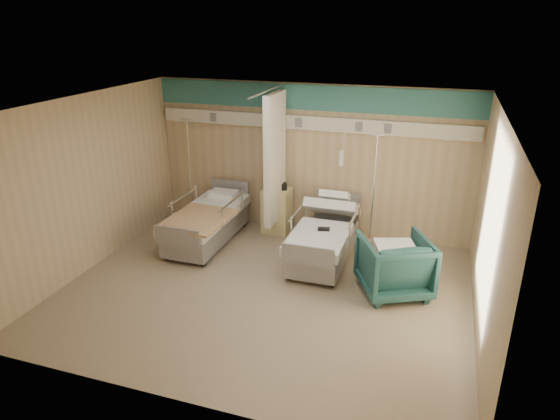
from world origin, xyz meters
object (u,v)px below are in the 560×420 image
object	(u,v)px
bed_right	(324,242)
bed_left	(207,226)
visitor_armchair	(394,265)
bedside_cabinet	(277,210)
iv_stand_right	(371,223)
iv_stand_left	(192,201)

from	to	relation	value
bed_right	bed_left	bearing A→B (deg)	180.00
bed_right	visitor_armchair	bearing A→B (deg)	-30.72
bedside_cabinet	iv_stand_right	world-z (taller)	iv_stand_right
bed_left	iv_stand_left	world-z (taller)	iv_stand_left
bedside_cabinet	iv_stand_right	xyz separation A→B (m)	(1.81, -0.05, -0.01)
bed_left	visitor_armchair	xyz separation A→B (m)	(3.45, -0.74, 0.13)
bed_left	bedside_cabinet	xyz separation A→B (m)	(1.05, 0.90, 0.11)
bed_right	iv_stand_right	distance (m)	1.08
bedside_cabinet	iv_stand_right	bearing A→B (deg)	-1.60
iv_stand_left	bed_left	bearing A→B (deg)	-49.14
bedside_cabinet	iv_stand_left	distance (m)	1.79
iv_stand_left	visitor_armchair	bearing A→B (deg)	-20.87
bed_left	iv_stand_right	bearing A→B (deg)	16.54
iv_stand_right	bedside_cabinet	bearing A→B (deg)	178.40
bedside_cabinet	iv_stand_left	xyz separation A→B (m)	(-1.79, -0.04, 0.00)
bedside_cabinet	visitor_armchair	size ratio (longest dim) A/B	0.86
visitor_armchair	iv_stand_left	distance (m)	4.48
bed_right	bedside_cabinet	world-z (taller)	bedside_cabinet
bed_right	bedside_cabinet	size ratio (longest dim) A/B	2.54
bedside_cabinet	bed_right	bearing A→B (deg)	-38.05
bed_left	iv_stand_left	distance (m)	1.14
bed_left	bedside_cabinet	size ratio (longest dim) A/B	2.54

